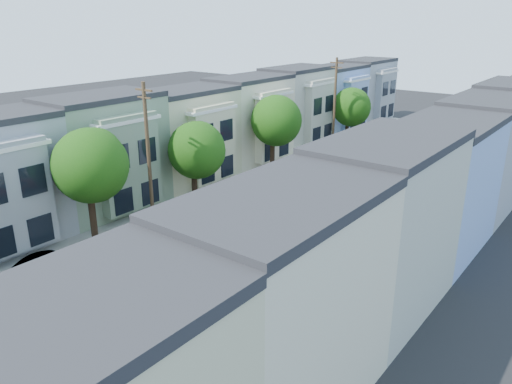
{
  "coord_description": "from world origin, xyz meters",
  "views": [
    {
      "loc": [
        19.98,
        -19.78,
        14.21
      ],
      "look_at": [
        -0.83,
        7.08,
        2.2
      ],
      "focal_mm": 35.0,
      "sensor_mm": 36.0,
      "label": 1
    }
  ],
  "objects_px": {
    "lead_sedan": "(350,187)",
    "parked_left_b": "(35,272)",
    "utility_pole_far": "(335,105)",
    "parked_left_c": "(164,221)",
    "parked_right_a": "(158,334)",
    "parked_left_d": "(246,186)",
    "parked_right_d": "(426,167)",
    "tree_d": "(275,121)",
    "tree_far_r": "(460,135)",
    "parked_right_c": "(388,191)",
    "utility_pole_near": "(149,155)",
    "motorcycle": "(104,379)",
    "tree_e": "(351,107)",
    "parked_right_b": "(247,280)",
    "fedex_truck": "(310,196)"
  },
  "relations": [
    {
      "from": "parked_right_b",
      "to": "motorcycle",
      "type": "bearing_deg",
      "value": -85.14
    },
    {
      "from": "utility_pole_near",
      "to": "parked_left_d",
      "type": "distance_m",
      "value": 10.11
    },
    {
      "from": "tree_d",
      "to": "parked_left_c",
      "type": "height_order",
      "value": "tree_d"
    },
    {
      "from": "tree_e",
      "to": "utility_pole_far",
      "type": "relative_size",
      "value": 0.66
    },
    {
      "from": "parked_right_a",
      "to": "parked_left_d",
      "type": "bearing_deg",
      "value": 114.01
    },
    {
      "from": "fedex_truck",
      "to": "parked_left_b",
      "type": "height_order",
      "value": "fedex_truck"
    },
    {
      "from": "parked_right_b",
      "to": "parked_right_d",
      "type": "xyz_separation_m",
      "value": [
        0.0,
        27.25,
        -0.0
      ]
    },
    {
      "from": "tree_e",
      "to": "parked_right_d",
      "type": "height_order",
      "value": "tree_e"
    },
    {
      "from": "utility_pole_far",
      "to": "parked_right_a",
      "type": "bearing_deg",
      "value": -72.5
    },
    {
      "from": "tree_far_r",
      "to": "parked_right_b",
      "type": "distance_m",
      "value": 29.96
    },
    {
      "from": "utility_pole_far",
      "to": "motorcycle",
      "type": "bearing_deg",
      "value": -73.52
    },
    {
      "from": "parked_right_d",
      "to": "utility_pole_near",
      "type": "bearing_deg",
      "value": -115.22
    },
    {
      "from": "tree_far_r",
      "to": "parked_left_c",
      "type": "xyz_separation_m",
      "value": [
        -11.8,
        -26.82,
        -2.98
      ]
    },
    {
      "from": "parked_right_b",
      "to": "tree_d",
      "type": "bearing_deg",
      "value": 125.19
    },
    {
      "from": "tree_e",
      "to": "lead_sedan",
      "type": "xyz_separation_m",
      "value": [
        8.34,
        -15.48,
        -3.73
      ]
    },
    {
      "from": "parked_left_b",
      "to": "parked_right_d",
      "type": "distance_m",
      "value": 35.3
    },
    {
      "from": "parked_right_d",
      "to": "motorcycle",
      "type": "relative_size",
      "value": 1.9
    },
    {
      "from": "fedex_truck",
      "to": "parked_left_c",
      "type": "bearing_deg",
      "value": -136.17
    },
    {
      "from": "parked_left_d",
      "to": "parked_right_a",
      "type": "xyz_separation_m",
      "value": [
        9.8,
        -18.52,
        -0.02
      ]
    },
    {
      "from": "tree_d",
      "to": "fedex_truck",
      "type": "bearing_deg",
      "value": -41.09
    },
    {
      "from": "tree_d",
      "to": "utility_pole_near",
      "type": "height_order",
      "value": "utility_pole_near"
    },
    {
      "from": "parked_right_a",
      "to": "parked_right_c",
      "type": "xyz_separation_m",
      "value": [
        0.0,
        25.02,
        -0.11
      ]
    },
    {
      "from": "utility_pole_far",
      "to": "parked_right_b",
      "type": "height_order",
      "value": "utility_pole_far"
    },
    {
      "from": "utility_pole_near",
      "to": "parked_right_d",
      "type": "xyz_separation_m",
      "value": [
        11.2,
        24.1,
        -4.5
      ]
    },
    {
      "from": "tree_d",
      "to": "motorcycle",
      "type": "xyz_separation_m",
      "value": [
        11.41,
        -27.63,
        -4.72
      ]
    },
    {
      "from": "tree_far_r",
      "to": "utility_pole_far",
      "type": "bearing_deg",
      "value": -177.39
    },
    {
      "from": "parked_right_b",
      "to": "fedex_truck",
      "type": "bearing_deg",
      "value": 107.9
    },
    {
      "from": "utility_pole_near",
      "to": "parked_right_b",
      "type": "relative_size",
      "value": 2.5
    },
    {
      "from": "parked_right_a",
      "to": "parked_right_b",
      "type": "bearing_deg",
      "value": 86.12
    },
    {
      "from": "parked_right_b",
      "to": "parked_right_a",
      "type": "bearing_deg",
      "value": -86.42
    },
    {
      "from": "utility_pole_far",
      "to": "fedex_truck",
      "type": "relative_size",
      "value": 1.49
    },
    {
      "from": "utility_pole_near",
      "to": "utility_pole_far",
      "type": "bearing_deg",
      "value": 90.0
    },
    {
      "from": "lead_sedan",
      "to": "parked_left_b",
      "type": "xyz_separation_m",
      "value": [
        -6.94,
        -24.13,
        0.07
      ]
    },
    {
      "from": "tree_d",
      "to": "motorcycle",
      "type": "relative_size",
      "value": 3.58
    },
    {
      "from": "fedex_truck",
      "to": "parked_left_b",
      "type": "xyz_separation_m",
      "value": [
        -7.03,
        -17.51,
        -1.05
      ]
    },
    {
      "from": "utility_pole_far",
      "to": "parked_right_c",
      "type": "distance_m",
      "value": 16.0
    },
    {
      "from": "utility_pole_far",
      "to": "parked_left_c",
      "type": "relative_size",
      "value": 2.71
    },
    {
      "from": "tree_e",
      "to": "utility_pole_near",
      "type": "height_order",
      "value": "utility_pole_near"
    },
    {
      "from": "parked_left_b",
      "to": "parked_left_d",
      "type": "distance_m",
      "value": 18.81
    },
    {
      "from": "parked_left_b",
      "to": "parked_left_d",
      "type": "bearing_deg",
      "value": 92.59
    },
    {
      "from": "tree_d",
      "to": "parked_left_d",
      "type": "xyz_separation_m",
      "value": [
        1.4,
        -6.05,
        -4.39
      ]
    },
    {
      "from": "parked_left_b",
      "to": "motorcycle",
      "type": "distance_m",
      "value": 10.39
    },
    {
      "from": "lead_sedan",
      "to": "parked_right_a",
      "type": "height_order",
      "value": "parked_right_a"
    },
    {
      "from": "parked_left_b",
      "to": "parked_right_c",
      "type": "height_order",
      "value": "parked_left_b"
    },
    {
      "from": "tree_d",
      "to": "parked_right_a",
      "type": "height_order",
      "value": "tree_d"
    },
    {
      "from": "parked_right_d",
      "to": "tree_d",
      "type": "bearing_deg",
      "value": -141.35
    },
    {
      "from": "utility_pole_far",
      "to": "parked_left_d",
      "type": "xyz_separation_m",
      "value": [
        1.4,
        -17.0,
        -4.38
      ]
    },
    {
      "from": "tree_far_r",
      "to": "motorcycle",
      "type": "xyz_separation_m",
      "value": [
        -1.78,
        -39.18,
        -3.16
      ]
    },
    {
      "from": "tree_far_r",
      "to": "motorcycle",
      "type": "relative_size",
      "value": 2.47
    },
    {
      "from": "lead_sedan",
      "to": "parked_left_b",
      "type": "relative_size",
      "value": 1.08
    }
  ]
}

